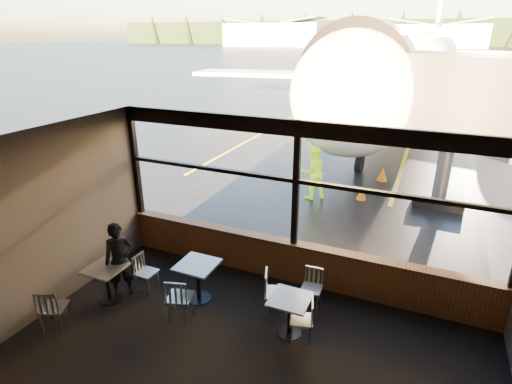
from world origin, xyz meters
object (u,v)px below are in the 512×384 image
Objects in this scene: cafe_table_near at (290,316)px; ground_crew at (313,172)px; chair_near_e at (301,320)px; chair_mid_s at (180,298)px; chair_near_n at (311,289)px; cone_wing at (332,112)px; cone_nose at (383,174)px; cafe_table_left at (108,284)px; chair_near_w at (277,293)px; cafe_table_mid at (198,282)px; jet_bridge at (480,137)px; chair_left_s at (54,308)px; chair_mid_w at (147,273)px; airliner at (419,20)px; cone_extra at (362,193)px; passenger at (120,260)px.

cafe_table_near is 6.55m from ground_crew.
chair_near_e is 0.86× the size of chair_mid_s.
cone_wing is (-4.36, 20.02, -0.16)m from chair_near_n.
ground_crew is at bearing -126.09° from cone_nose.
cone_wing is (-4.70, 11.91, -0.01)m from cone_nose.
chair_near_w reaches higher than cafe_table_left.
cone_wing is at bearing 91.59° from cafe_table_left.
chair_near_w reaches higher than chair_mid_s.
chair_mid_s is (0.00, -0.65, 0.06)m from cafe_table_mid.
chair_mid_s reaches higher than cone_wing.
chair_near_w is (3.24, 0.93, 0.09)m from cafe_table_left.
cone_wing is at bearing 118.03° from jet_bridge.
chair_mid_s is (1.64, 0.09, 0.09)m from cafe_table_left.
jet_bridge is 8.00m from cafe_table_near.
cone_nose is 1.03× the size of cone_wing.
chair_mid_s is 0.54× the size of ground_crew.
ground_crew reaches higher than chair_mid_s.
cafe_table_left is 0.86× the size of chair_left_s.
ground_crew is at bearing 84.81° from cafe_table_mid.
cafe_table_mid is 1.01× the size of chair_mid_w.
airliner is 78.84× the size of cone_wing.
cafe_table_near is 0.80× the size of chair_mid_s.
ground_crew is 3.46× the size of cone_nose.
cafe_table_near is 6.87m from cone_extra.
chair_left_s is (-3.91, -1.56, 0.07)m from cafe_table_near.
passenger reaches higher than chair_near_n.
cafe_table_left reaches higher than cone_wing.
chair_near_e is at bearing -88.85° from cone_extra.
cafe_table_mid is 0.47× the size of ground_crew.
cafe_table_near is 0.99× the size of cafe_table_left.
chair_left_s is at bearing -80.61° from chair_near_w.
passenger is (-3.50, -0.25, 0.42)m from cafe_table_near.
chair_near_w is at bearing 10.94° from chair_mid_s.
cone_nose is at bearing 42.98° from chair_left_s.
passenger is at bearing 14.36° from chair_near_n.
passenger is at bearing 64.97° from cafe_table_left.
jet_bridge reaches higher than chair_mid_s.
cafe_table_mid is 0.88× the size of chair_mid_s.
cone_wing is at bearing -80.65° from chair_near_n.
jet_bridge is 12.99× the size of cafe_table_mid.
chair_near_w is at bearing 60.48° from ground_crew.
cone_wing is at bearing 107.12° from cone_extra.
chair_near_w is at bearing 97.69° from chair_mid_w.
passenger reaches higher than cafe_table_left.
chair_mid_w is at bearing 11.19° from chair_near_n.
cone_nose is at bearing -68.44° from cone_wing.
ground_crew is (-1.73, -16.17, -4.98)m from airliner.
chair_near_n reaches higher than cafe_table_left.
cafe_table_left is 3.89m from chair_near_e.
chair_left_s is at bearing 33.27° from ground_crew.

